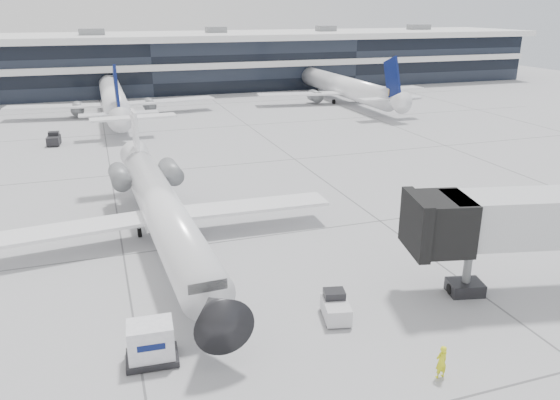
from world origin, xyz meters
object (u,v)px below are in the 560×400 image
object	(u,v)px
regional_jet	(162,208)
cargo_uld	(151,343)
ramp_worker	(441,362)
baggage_tug	(336,307)

from	to	relation	value
regional_jet	cargo_uld	xyz separation A→B (m)	(-2.44, -14.68, -1.52)
regional_jet	ramp_worker	xyz separation A→B (m)	(10.09, -20.20, -1.69)
baggage_tug	regional_jet	bearing A→B (deg)	131.01
ramp_worker	baggage_tug	world-z (taller)	ramp_worker
ramp_worker	cargo_uld	bearing A→B (deg)	-28.71
ramp_worker	cargo_uld	size ratio (longest dim) A/B	0.65
cargo_uld	baggage_tug	bearing A→B (deg)	8.22
regional_jet	baggage_tug	world-z (taller)	regional_jet
regional_jet	baggage_tug	size ratio (longest dim) A/B	12.75
ramp_worker	baggage_tug	bearing A→B (deg)	-73.25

